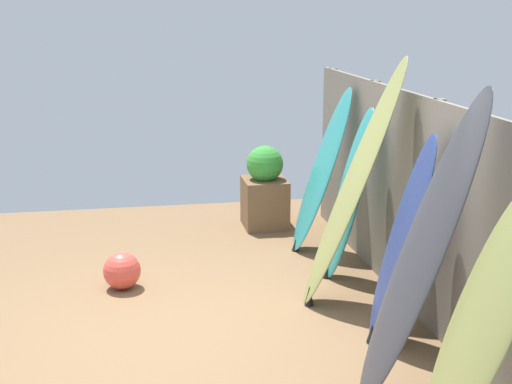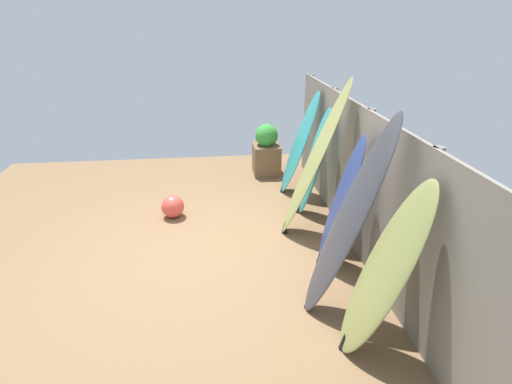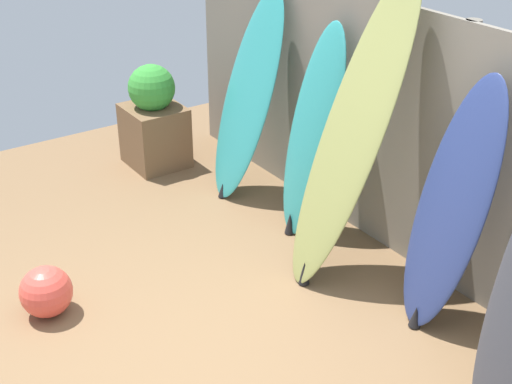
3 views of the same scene
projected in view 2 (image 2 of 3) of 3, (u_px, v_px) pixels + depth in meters
The scene contains 10 objects.
ground at pixel (200, 255), 5.03m from camera, with size 7.68×7.68×0.00m, color brown.
fence_back at pixel (361, 182), 4.87m from camera, with size 6.08×0.11×1.80m.
surfboard_teal_0 at pixel (299, 144), 6.52m from camera, with size 0.59×0.63×1.71m.
surfboard_teal_1 at pixel (314, 163), 5.82m from camera, with size 0.49×0.50×1.61m.
surfboard_olive_2 at pixel (314, 161), 5.15m from camera, with size 0.63×0.89×2.11m.
surfboard_navy_3 at pixel (340, 203), 4.57m from camera, with size 0.56×0.51×1.61m.
surfboard_charcoal_4 at pixel (349, 220), 3.76m from camera, with size 0.53×0.86×2.03m.
surfboard_olive_5 at pixel (384, 273), 3.32m from camera, with size 0.59×0.71×1.63m.
planter_box at pixel (266, 151), 7.47m from camera, with size 0.53×0.49×0.95m.
beach_ball at pixel (173, 206), 5.92m from camera, with size 0.34×0.34×0.34m, color #E54C3F.
Camera 2 is at (4.33, 0.23, 2.77)m, focal length 28.00 mm.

